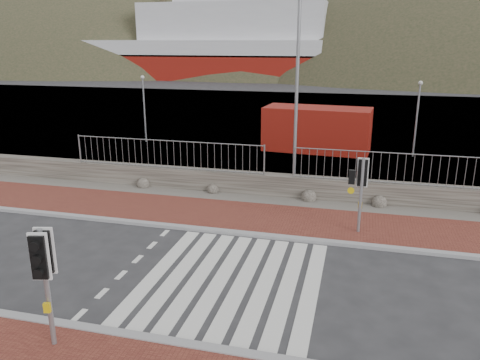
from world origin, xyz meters
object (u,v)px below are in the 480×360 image
(traffic_signal_far, at_px, (361,180))
(ferry, at_px, (198,46))
(streetlight, at_px, (300,85))
(traffic_signal_near, at_px, (44,263))
(shipping_container, at_px, (317,129))

(traffic_signal_far, bearing_deg, ferry, -66.17)
(ferry, bearing_deg, streetlight, -67.08)
(traffic_signal_near, distance_m, shipping_container, 20.12)
(traffic_signal_far, height_order, shipping_container, traffic_signal_far)
(traffic_signal_far, height_order, streetlight, streetlight)
(ferry, height_order, traffic_signal_far, ferry)
(traffic_signal_far, bearing_deg, streetlight, -57.63)
(ferry, distance_m, streetlight, 64.87)
(traffic_signal_near, relative_size, streetlight, 0.34)
(traffic_signal_near, height_order, shipping_container, traffic_signal_near)
(traffic_signal_near, distance_m, traffic_signal_far, 9.79)
(traffic_signal_near, relative_size, shipping_container, 0.44)
(ferry, xyz_separation_m, streetlight, (25.27, -59.74, -0.92))
(ferry, bearing_deg, traffic_signal_near, -73.05)
(traffic_signal_far, bearing_deg, shipping_container, -77.95)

